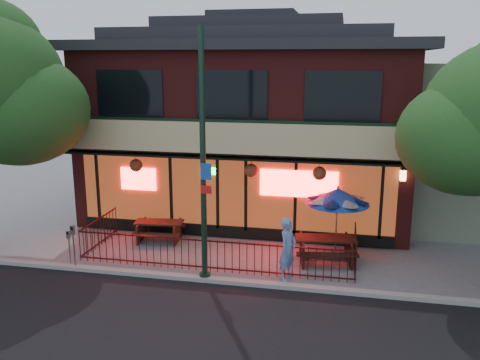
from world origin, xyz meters
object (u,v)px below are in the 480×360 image
object	(u,v)px
picnic_table_right	(325,246)
pedestrian	(288,249)
parking_meter_far	(69,243)
street_light	(203,172)
patio_umbrella	(338,196)
picnic_table_left	(159,228)
parking_meter_near	(73,240)

from	to	relation	value
picnic_table_right	pedestrian	bearing A→B (deg)	-123.04
parking_meter_far	street_light	bearing A→B (deg)	-0.04
patio_umbrella	pedestrian	bearing A→B (deg)	-120.34
patio_umbrella	parking_meter_far	bearing A→B (deg)	-160.78
picnic_table_right	pedestrian	size ratio (longest dim) A/B	1.12
street_light	parking_meter_far	bearing A→B (deg)	179.96
patio_umbrella	pedestrian	xyz separation A→B (m)	(-1.30, -2.22, -1.03)
picnic_table_left	pedestrian	xyz separation A→B (m)	(4.71, -2.30, 0.46)
parking_meter_near	street_light	bearing A→B (deg)	1.11
picnic_table_left	patio_umbrella	world-z (taller)	patio_umbrella
patio_umbrella	pedestrian	world-z (taller)	patio_umbrella
picnic_table_left	picnic_table_right	size ratio (longest dim) A/B	0.86
street_light	picnic_table_right	size ratio (longest dim) A/B	3.42
street_light	picnic_table_right	distance (m)	4.69
picnic_table_left	parking_meter_far	distance (m)	3.34
street_light	patio_umbrella	distance (m)	4.67
parking_meter_near	pedestrian	bearing A→B (deg)	5.26
street_light	picnic_table_left	distance (m)	4.57
parking_meter_near	parking_meter_far	distance (m)	0.25
picnic_table_left	parking_meter_far	bearing A→B (deg)	-122.57
parking_meter_far	picnic_table_right	bearing A→B (deg)	15.20
street_light	parking_meter_near	xyz separation A→B (m)	(-4.00, -0.08, -2.21)
street_light	parking_meter_near	size ratio (longest dim) A/B	5.06
parking_meter_far	picnic_table_left	bearing A→B (deg)	57.43
pedestrian	street_light	bearing A→B (deg)	125.20
patio_umbrella	parking_meter_far	size ratio (longest dim) A/B	1.92
picnic_table_left	parking_meter_far	size ratio (longest dim) A/B	1.49
picnic_table_right	parking_meter_near	bearing A→B (deg)	-163.82
picnic_table_right	parking_meter_near	world-z (taller)	parking_meter_near
street_light	picnic_table_left	bearing A→B (deg)	130.73
picnic_table_left	pedestrian	bearing A→B (deg)	-26.01
street_light	patio_umbrella	size ratio (longest dim) A/B	3.07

